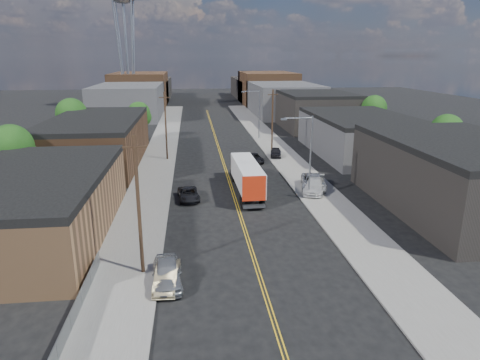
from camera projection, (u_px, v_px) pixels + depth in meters
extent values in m
plane|color=black|center=(216.00, 140.00, 79.13)|extent=(260.00, 260.00, 0.00)
cube|color=gold|center=(222.00, 158.00, 64.82)|extent=(0.32, 120.00, 0.01)
cube|color=slate|center=(159.00, 160.00, 63.77)|extent=(5.00, 140.00, 0.15)
cube|color=slate|center=(284.00, 156.00, 65.83)|extent=(5.00, 140.00, 0.15)
cube|color=#8D6441|center=(34.00, 208.00, 36.41)|extent=(12.00, 22.00, 5.00)
cube|color=black|center=(30.00, 176.00, 35.63)|extent=(12.00, 22.00, 0.60)
cube|color=#533521|center=(97.00, 143.00, 61.08)|extent=(12.00, 26.00, 6.00)
cube|color=black|center=(95.00, 120.00, 60.16)|extent=(12.00, 26.00, 0.60)
cube|color=black|center=(461.00, 178.00, 42.44)|extent=(14.00, 22.00, 6.50)
cube|color=black|center=(466.00, 143.00, 41.45)|extent=(14.00, 22.00, 0.60)
cube|color=navy|center=(396.00, 177.00, 41.61)|extent=(0.30, 20.00, 0.80)
cube|color=#363638|center=(360.00, 136.00, 67.39)|extent=(14.00, 24.00, 5.50)
cube|color=black|center=(362.00, 117.00, 66.54)|extent=(14.00, 24.00, 0.60)
cube|color=black|center=(315.00, 111.00, 91.99)|extent=(14.00, 22.00, 7.00)
cube|color=black|center=(315.00, 93.00, 90.93)|extent=(14.00, 22.00, 0.60)
cube|color=#363638|center=(130.00, 101.00, 109.24)|extent=(16.00, 30.00, 8.00)
cube|color=#363638|center=(283.00, 99.00, 113.58)|extent=(16.00, 30.00, 8.00)
cube|color=#533521|center=(140.00, 89.00, 132.82)|extent=(16.00, 26.00, 10.00)
cube|color=#533521|center=(267.00, 88.00, 137.16)|extent=(16.00, 26.00, 10.00)
cube|color=black|center=(147.00, 89.00, 152.32)|extent=(16.00, 40.00, 7.00)
cube|color=black|center=(258.00, 89.00, 156.66)|extent=(16.00, 40.00, 7.00)
cylinder|color=gray|center=(127.00, 56.00, 120.27)|extent=(0.80, 0.80, 30.00)
cylinder|color=gray|center=(119.00, 56.00, 118.40)|extent=(1.94, 1.94, 29.98)
cylinder|color=gray|center=(132.00, 56.00, 118.78)|extent=(1.94, 1.94, 29.98)
cylinder|color=gray|center=(121.00, 56.00, 121.76)|extent=(1.94, 1.94, 29.98)
cylinder|color=gray|center=(134.00, 56.00, 122.14)|extent=(1.94, 1.94, 29.98)
cylinder|color=gray|center=(310.00, 158.00, 45.35)|extent=(0.18, 0.18, 9.00)
cylinder|color=gray|center=(298.00, 118.00, 43.98)|extent=(3.00, 0.12, 0.12)
cube|color=gray|center=(284.00, 119.00, 43.85)|extent=(0.60, 0.25, 0.18)
cylinder|color=gray|center=(259.00, 115.00, 78.74)|extent=(0.18, 0.18, 9.00)
cylinder|color=gray|center=(251.00, 91.00, 77.38)|extent=(3.00, 0.12, 0.12)
cube|color=gray|center=(243.00, 92.00, 77.25)|extent=(0.60, 0.25, 0.18)
cylinder|color=black|center=(139.00, 207.00, 29.14)|extent=(0.26, 0.26, 10.00)
cube|color=black|center=(134.00, 147.00, 27.97)|extent=(1.60, 0.12, 0.12)
cylinder|color=black|center=(166.00, 127.00, 62.53)|extent=(0.26, 0.26, 10.00)
cube|color=black|center=(164.00, 98.00, 61.36)|extent=(1.60, 0.12, 0.12)
cylinder|color=black|center=(272.00, 122.00, 67.18)|extent=(0.26, 0.26, 10.00)
cube|color=black|center=(273.00, 95.00, 66.00)|extent=(1.60, 0.12, 0.12)
cube|color=slate|center=(70.00, 323.00, 23.81)|extent=(0.02, 16.00, 1.20)
cube|color=slate|center=(69.00, 314.00, 23.64)|extent=(0.05, 16.00, 0.05)
cylinder|color=black|center=(16.00, 176.00, 47.31)|extent=(0.36, 0.36, 4.25)
sphere|color=#1A3B10|center=(11.00, 146.00, 46.36)|extent=(4.76, 4.76, 4.76)
sphere|color=#1A3B10|center=(19.00, 153.00, 46.95)|extent=(3.74, 3.74, 3.74)
sphere|color=#1A3B10|center=(6.00, 152.00, 46.09)|extent=(3.40, 3.40, 3.40)
cylinder|color=black|center=(74.00, 135.00, 71.13)|extent=(0.36, 0.36, 4.50)
sphere|color=#1A3B10|center=(71.00, 114.00, 70.13)|extent=(5.04, 5.04, 5.04)
sphere|color=#1A3B10|center=(76.00, 119.00, 70.73)|extent=(3.96, 3.96, 3.96)
sphere|color=#1A3B10|center=(68.00, 118.00, 69.87)|extent=(3.60, 3.60, 3.60)
cylinder|color=black|center=(140.00, 129.00, 79.00)|extent=(0.36, 0.36, 3.75)
sphere|color=#1A3B10|center=(139.00, 113.00, 78.16)|extent=(4.20, 4.20, 4.20)
sphere|color=#1A3B10|center=(143.00, 117.00, 78.72)|extent=(3.30, 3.30, 3.30)
sphere|color=#1A3B10|center=(136.00, 116.00, 77.87)|extent=(3.00, 3.00, 3.00)
cylinder|color=black|center=(443.00, 154.00, 58.92)|extent=(0.36, 0.36, 4.00)
sphere|color=#1A3B10|center=(447.00, 131.00, 58.03)|extent=(4.48, 4.48, 4.48)
sphere|color=#1A3B10|center=(449.00, 136.00, 58.61)|extent=(3.52, 3.52, 3.52)
sphere|color=#1A3B10|center=(444.00, 135.00, 57.75)|extent=(3.20, 3.20, 3.20)
cylinder|color=black|center=(372.00, 126.00, 81.79)|extent=(0.36, 0.36, 4.25)
sphere|color=#1A3B10|center=(374.00, 108.00, 80.84)|extent=(4.76, 4.76, 4.76)
sphere|color=#1A3B10|center=(376.00, 112.00, 81.43)|extent=(3.74, 3.74, 3.74)
sphere|color=#1A3B10|center=(372.00, 111.00, 80.57)|extent=(3.40, 3.40, 3.40)
cube|color=silver|center=(247.00, 174.00, 47.35)|extent=(2.59, 10.88, 2.53)
cube|color=#A7220C|center=(254.00, 189.00, 42.18)|extent=(2.37, 0.17, 2.55)
cube|color=gray|center=(254.00, 206.00, 42.70)|extent=(2.24, 0.65, 0.25)
cube|color=black|center=(240.00, 167.00, 53.99)|extent=(2.32, 2.94, 2.80)
cylinder|color=black|center=(252.00, 202.00, 44.05)|extent=(2.37, 0.95, 0.90)
cylinder|color=black|center=(240.00, 175.00, 54.25)|extent=(2.28, 0.95, 0.90)
imported|color=#A2A5A7|center=(167.00, 273.00, 28.87)|extent=(2.31, 4.97, 1.65)
imported|color=#7A6D4F|center=(167.00, 277.00, 28.63)|extent=(1.73, 4.31, 1.39)
imported|color=black|center=(189.00, 194.00, 45.97)|extent=(2.57, 4.80, 1.28)
imported|color=#B9BCBF|center=(313.00, 182.00, 49.34)|extent=(3.93, 6.32, 1.63)
imported|color=#BABABA|center=(314.00, 186.00, 48.08)|extent=(3.92, 5.72, 1.54)
imported|color=black|center=(276.00, 152.00, 65.15)|extent=(2.28, 4.20, 1.35)
imported|color=black|center=(254.00, 158.00, 62.27)|extent=(2.61, 4.78, 1.27)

